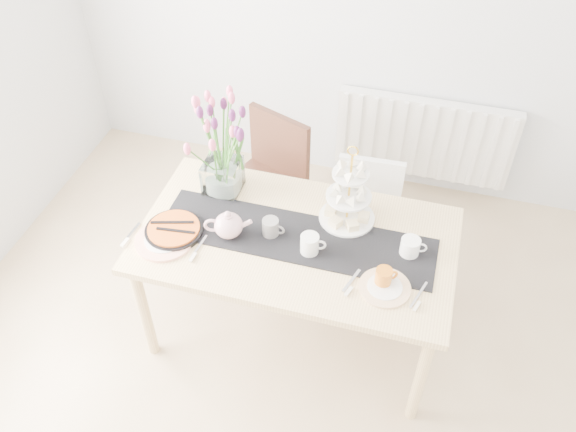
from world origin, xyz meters
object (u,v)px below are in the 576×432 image
(dining_table, at_px, (296,248))
(plate_left, at_px, (164,240))
(teapot, at_px, (228,226))
(cream_jug, at_px, (410,247))
(mug_orange, at_px, (383,277))
(chair_white, at_px, (365,213))
(chair_brown, at_px, (268,173))
(tulip_vase, at_px, (219,133))
(tart_tin, at_px, (174,230))
(cake_stand, at_px, (348,202))
(mug_white, at_px, (310,244))
(plate_right, at_px, (385,288))
(mug_grey, at_px, (271,228))
(radiator, at_px, (424,138))

(dining_table, xyz_separation_m, plate_left, (-0.63, -0.20, 0.08))
(teapot, height_order, cream_jug, teapot)
(mug_orange, bearing_deg, cream_jug, 35.73)
(dining_table, bearing_deg, chair_white, 65.31)
(chair_white, xyz_separation_m, cream_jug, (0.29, -0.54, 0.35))
(chair_brown, relative_size, cream_jug, 9.21)
(chair_white, height_order, cream_jug, cream_jug)
(chair_brown, relative_size, tulip_vase, 1.29)
(chair_brown, height_order, chair_white, chair_brown)
(chair_brown, xyz_separation_m, tart_tin, (-0.24, -0.84, 0.25))
(cake_stand, height_order, plate_left, cake_stand)
(chair_brown, bearing_deg, teapot, -65.44)
(chair_brown, xyz_separation_m, mug_white, (0.46, -0.79, 0.29))
(tulip_vase, height_order, plate_right, tulip_vase)
(mug_grey, bearing_deg, radiator, 70.06)
(cream_jug, height_order, tart_tin, cream_jug)
(chair_white, relative_size, tart_tin, 2.64)
(tart_tin, xyz_separation_m, mug_grey, (0.48, 0.12, 0.03))
(mug_white, height_order, plate_right, mug_white)
(tulip_vase, xyz_separation_m, plate_left, (-0.15, -0.45, -0.37))
(mug_white, xyz_separation_m, plate_left, (-0.72, -0.13, -0.05))
(cake_stand, bearing_deg, plate_right, -56.66)
(mug_white, relative_size, plate_left, 0.37)
(teapot, distance_m, cream_jug, 0.90)
(radiator, bearing_deg, plate_right, -91.29)
(radiator, height_order, mug_orange, mug_orange)
(tart_tin, distance_m, plate_right, 1.09)
(dining_table, bearing_deg, cream_jug, 4.46)
(plate_right, bearing_deg, chair_brown, 133.04)
(chair_brown, relative_size, teapot, 3.82)
(plate_right, bearing_deg, teapot, 171.15)
(tart_tin, relative_size, mug_orange, 3.13)
(mug_white, bearing_deg, dining_table, 126.23)
(chair_white, bearing_deg, plate_left, -141.17)
(cream_jug, relative_size, mug_orange, 1.02)
(chair_white, relative_size, tulip_vase, 1.14)
(dining_table, distance_m, cream_jug, 0.58)
(tulip_vase, bearing_deg, cake_stand, -3.95)
(radiator, bearing_deg, plate_left, -125.12)
(dining_table, distance_m, tart_tin, 0.63)
(tulip_vase, xyz_separation_m, mug_orange, (0.95, -0.43, -0.33))
(dining_table, bearing_deg, plate_right, -23.14)
(chair_white, xyz_separation_m, tart_tin, (-0.88, -0.72, 0.32))
(cream_jug, relative_size, tart_tin, 0.33)
(mug_orange, bearing_deg, mug_white, 133.13)
(dining_table, height_order, cream_jug, cream_jug)
(radiator, distance_m, plate_right, 1.67)
(cream_jug, relative_size, mug_white, 0.88)
(radiator, xyz_separation_m, chair_brown, (-0.89, -0.72, 0.07))
(cake_stand, distance_m, mug_white, 0.31)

